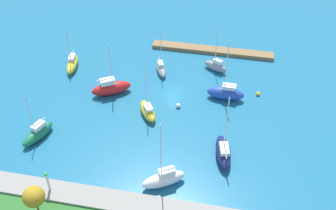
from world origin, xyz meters
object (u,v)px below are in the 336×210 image
object	(u,v)px
sailboat_green_lone_south	(38,133)
sailboat_red_outer_mooring	(111,88)
mooring_buoy_white	(178,106)
harbor_beacon	(47,180)
sailboat_navy_inner_mooring	(223,152)
pier_dock	(212,50)
sailboat_yellow_west_end	(148,111)
sailboat_yellow_lone_north	(72,64)
sailboat_gray_far_north	(161,69)
sailboat_gray_center_basin	(216,66)
sailboat_blue_along_channel	(226,93)
park_tree_center	(34,197)
mooring_buoy_yellow	(258,94)
sailboat_white_off_beacon	(164,179)

from	to	relation	value
sailboat_green_lone_south	sailboat_red_outer_mooring	bearing A→B (deg)	168.92
sailboat_red_outer_mooring	mooring_buoy_white	bearing A→B (deg)	-36.64
harbor_beacon	sailboat_navy_inner_mooring	bearing A→B (deg)	-153.29
pier_dock	harbor_beacon	size ratio (longest dim) A/B	7.24
sailboat_yellow_west_end	sailboat_yellow_lone_north	size ratio (longest dim) A/B	1.19
sailboat_navy_inner_mooring	sailboat_gray_far_north	world-z (taller)	sailboat_navy_inner_mooring
pier_dock	sailboat_gray_center_basin	world-z (taller)	sailboat_gray_center_basin
sailboat_blue_along_channel	sailboat_yellow_west_end	bearing A→B (deg)	30.21
park_tree_center	sailboat_navy_inner_mooring	xyz separation A→B (m)	(-24.95, -16.49, -3.22)
park_tree_center	sailboat_green_lone_south	world-z (taller)	sailboat_green_lone_south
pier_dock	park_tree_center	size ratio (longest dim) A/B	5.11
sailboat_gray_center_basin	sailboat_red_outer_mooring	world-z (taller)	sailboat_red_outer_mooring
sailboat_red_outer_mooring	sailboat_navy_inner_mooring	bearing A→B (deg)	-58.72
sailboat_yellow_lone_north	mooring_buoy_yellow	xyz separation A→B (m)	(-38.93, 1.69, -0.76)
sailboat_green_lone_south	sailboat_yellow_lone_north	xyz separation A→B (m)	(1.76, -20.95, -0.03)
pier_dock	park_tree_center	distance (m)	51.69
sailboat_blue_along_channel	sailboat_red_outer_mooring	bearing A→B (deg)	8.09
park_tree_center	sailboat_gray_center_basin	size ratio (longest dim) A/B	0.54
harbor_beacon	park_tree_center	distance (m)	4.13
mooring_buoy_white	pier_dock	bearing A→B (deg)	-101.72
sailboat_yellow_west_end	sailboat_red_outer_mooring	xyz separation A→B (m)	(8.48, -4.85, 0.34)
sailboat_gray_center_basin	mooring_buoy_white	xyz separation A→B (m)	(5.66, 13.20, -0.71)
pier_dock	mooring_buoy_white	size ratio (longest dim) A/B	30.11
pier_dock	sailboat_blue_along_channel	distance (m)	16.38
sailboat_gray_center_basin	sailboat_gray_far_north	world-z (taller)	sailboat_gray_far_north
sailboat_gray_far_north	mooring_buoy_yellow	bearing A→B (deg)	57.00
sailboat_gray_far_north	mooring_buoy_white	xyz separation A→B (m)	(-5.50, 10.34, -0.52)
sailboat_yellow_west_end	sailboat_red_outer_mooring	world-z (taller)	sailboat_yellow_west_end
harbor_beacon	sailboat_yellow_west_end	world-z (taller)	sailboat_yellow_west_end
sailboat_yellow_west_end	sailboat_green_lone_south	distance (m)	19.70
sailboat_gray_center_basin	sailboat_red_outer_mooring	xyz separation A→B (m)	(19.26, 11.65, 0.32)
sailboat_white_off_beacon	mooring_buoy_white	xyz separation A→B (m)	(0.98, -18.45, -0.92)
sailboat_yellow_west_end	harbor_beacon	bearing A→B (deg)	121.10
sailboat_red_outer_mooring	sailboat_blue_along_channel	distance (m)	22.27
sailboat_gray_center_basin	sailboat_green_lone_south	world-z (taller)	sailboat_gray_center_basin
park_tree_center	sailboat_white_off_beacon	world-z (taller)	sailboat_white_off_beacon
park_tree_center	sailboat_navy_inner_mooring	world-z (taller)	sailboat_navy_inner_mooring
sailboat_navy_inner_mooring	sailboat_red_outer_mooring	bearing A→B (deg)	49.28
park_tree_center	sailboat_blue_along_channel	xyz separation A→B (m)	(-23.99, -31.86, -3.08)
sailboat_red_outer_mooring	sailboat_yellow_lone_north	world-z (taller)	sailboat_red_outer_mooring
pier_dock	mooring_buoy_white	distance (m)	20.55
pier_dock	sailboat_navy_inner_mooring	world-z (taller)	sailboat_navy_inner_mooring
park_tree_center	sailboat_red_outer_mooring	xyz separation A→B (m)	(-1.90, -29.06, -3.04)
sailboat_green_lone_south	sailboat_white_off_beacon	distance (m)	24.12
sailboat_blue_along_channel	mooring_buoy_white	size ratio (longest dim) A/B	14.57
sailboat_red_outer_mooring	harbor_beacon	bearing A→B (deg)	-124.34
pier_dock	harbor_beacon	bearing A→B (deg)	65.80
park_tree_center	sailboat_yellow_west_end	bearing A→B (deg)	-113.20
pier_dock	sailboat_red_outer_mooring	bearing A→B (deg)	46.25
pier_dock	mooring_buoy_white	bearing A→B (deg)	78.28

